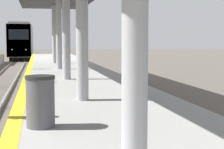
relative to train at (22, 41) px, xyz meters
The scene contains 2 objects.
train is the anchor object (origin of this frame).
trash_bin 47.13m from the train, 87.39° to the right, with size 0.53×0.53×0.93m.
Camera 1 is at (2.11, -2.47, 2.54)m, focal length 60.00 mm.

